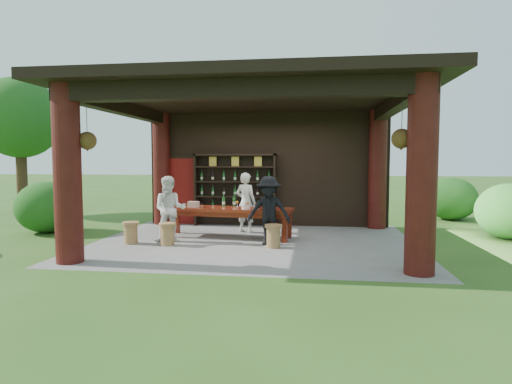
# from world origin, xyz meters

# --- Properties ---
(ground) EXTENTS (90.00, 90.00, 0.00)m
(ground) POSITION_xyz_m (0.00, 0.00, 0.00)
(ground) COLOR #2D5119
(ground) RESTS_ON ground
(pavilion) EXTENTS (7.50, 6.00, 3.60)m
(pavilion) POSITION_xyz_m (-0.01, 0.43, 2.13)
(pavilion) COLOR slate
(pavilion) RESTS_ON ground
(wine_shelf) EXTENTS (2.39, 0.36, 2.10)m
(wine_shelf) POSITION_xyz_m (-0.89, 2.45, 1.06)
(wine_shelf) COLOR black
(wine_shelf) RESTS_ON ground
(tasting_table) EXTENTS (3.31, 1.20, 0.75)m
(tasting_table) POSITION_xyz_m (-0.73, 0.53, 0.63)
(tasting_table) COLOR #57200C
(tasting_table) RESTS_ON ground
(stool_near_left) EXTENTS (0.38, 0.38, 0.51)m
(stool_near_left) POSITION_xyz_m (-1.88, -0.61, 0.27)
(stool_near_left) COLOR olive
(stool_near_left) RESTS_ON ground
(stool_near_right) EXTENTS (0.39, 0.39, 0.51)m
(stool_near_right) POSITION_xyz_m (0.51, -0.55, 0.27)
(stool_near_right) COLOR olive
(stool_near_right) RESTS_ON ground
(stool_far_left) EXTENTS (0.38, 0.38, 0.50)m
(stool_far_left) POSITION_xyz_m (-2.78, -0.53, 0.27)
(stool_far_left) COLOR olive
(stool_far_left) RESTS_ON ground
(host) EXTENTS (0.68, 0.57, 1.59)m
(host) POSITION_xyz_m (-0.40, 1.35, 0.80)
(host) COLOR silver
(host) RESTS_ON ground
(guest_woman) EXTENTS (0.87, 0.75, 1.55)m
(guest_woman) POSITION_xyz_m (-1.94, -0.24, 0.77)
(guest_woman) COLOR silver
(guest_woman) RESTS_ON ground
(guest_man) EXTENTS (1.03, 0.62, 1.55)m
(guest_man) POSITION_xyz_m (0.38, -0.23, 0.78)
(guest_man) COLOR black
(guest_man) RESTS_ON ground
(table_bottles) EXTENTS (0.35, 0.14, 0.31)m
(table_bottles) POSITION_xyz_m (-0.71, 0.85, 0.90)
(table_bottles) COLOR #194C1E
(table_bottles) RESTS_ON tasting_table
(table_glasses) EXTENTS (0.79, 0.46, 0.15)m
(table_glasses) POSITION_xyz_m (-0.12, 0.51, 0.82)
(table_glasses) COLOR silver
(table_glasses) RESTS_ON tasting_table
(napkin_basket) EXTENTS (0.28, 0.21, 0.14)m
(napkin_basket) POSITION_xyz_m (-1.59, 0.50, 0.82)
(napkin_basket) COLOR #BF6672
(napkin_basket) RESTS_ON tasting_table
(shrubs) EXTENTS (15.04, 8.40, 1.36)m
(shrubs) POSITION_xyz_m (2.74, 0.92, 0.56)
(shrubs) COLOR #194C14
(shrubs) RESTS_ON ground
(trees) EXTENTS (21.79, 9.12, 4.80)m
(trees) POSITION_xyz_m (3.58, 1.84, 3.37)
(trees) COLOR #3F2819
(trees) RESTS_ON ground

